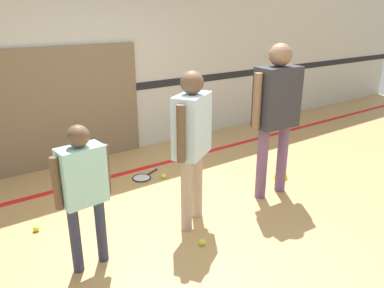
% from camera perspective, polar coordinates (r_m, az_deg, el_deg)
% --- Properties ---
extents(ground_plane, '(16.00, 16.00, 0.00)m').
position_cam_1_polar(ground_plane, '(4.26, 0.39, -10.84)').
color(ground_plane, tan).
extents(wall_back, '(16.00, 0.07, 3.20)m').
position_cam_1_polar(wall_back, '(5.81, -13.93, 13.47)').
color(wall_back, beige).
rests_on(wall_back, ground_plane).
extents(wall_panel, '(3.02, 0.05, 1.71)m').
position_cam_1_polar(wall_panel, '(5.59, -22.44, 4.60)').
color(wall_panel, '#756047').
rests_on(wall_panel, ground_plane).
extents(floor_stripe, '(14.40, 0.10, 0.01)m').
position_cam_1_polar(floor_stripe, '(5.43, -9.06, -4.08)').
color(floor_stripe, red).
rests_on(floor_stripe, ground_plane).
extents(person_instructor, '(0.54, 0.45, 1.63)m').
position_cam_1_polar(person_instructor, '(3.72, 0.00, 1.62)').
color(person_instructor, tan).
rests_on(person_instructor, ground_plane).
extents(person_student_left, '(0.50, 0.23, 1.31)m').
position_cam_1_polar(person_student_left, '(3.25, -16.27, -5.71)').
color(person_student_left, '#2D334C').
rests_on(person_student_left, ground_plane).
extents(person_student_right, '(0.70, 0.31, 1.83)m').
position_cam_1_polar(person_student_right, '(4.45, 12.75, 5.78)').
color(person_student_right, '#6B4C70').
rests_on(person_student_right, ground_plane).
extents(racket_spare_on_floor, '(0.50, 0.34, 0.03)m').
position_cam_1_polar(racket_spare_on_floor, '(5.19, -7.53, -5.06)').
color(racket_spare_on_floor, '#28282D').
rests_on(racket_spare_on_floor, ground_plane).
extents(tennis_ball_near_instructor, '(0.07, 0.07, 0.07)m').
position_cam_1_polar(tennis_ball_near_instructor, '(3.77, 1.57, -14.74)').
color(tennis_ball_near_instructor, '#CCE038').
rests_on(tennis_ball_near_instructor, ground_plane).
extents(tennis_ball_by_spare_racket, '(0.07, 0.07, 0.07)m').
position_cam_1_polar(tennis_ball_by_spare_racket, '(5.14, -4.37, -4.88)').
color(tennis_ball_by_spare_racket, '#CCE038').
rests_on(tennis_ball_by_spare_racket, ground_plane).
extents(tennis_ball_stray_left, '(0.07, 0.07, 0.07)m').
position_cam_1_polar(tennis_ball_stray_left, '(4.29, -22.69, -11.78)').
color(tennis_ball_stray_left, '#CCE038').
rests_on(tennis_ball_stray_left, ground_plane).
extents(training_cone, '(0.20, 0.20, 0.26)m').
position_cam_1_polar(training_cone, '(5.23, 13.46, -3.84)').
color(training_cone, yellow).
rests_on(training_cone, ground_plane).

